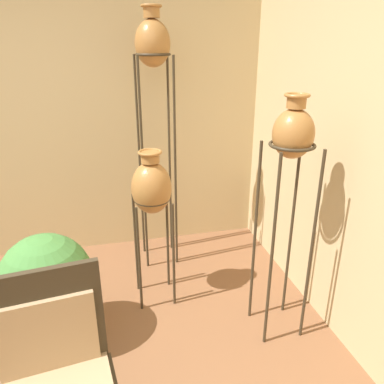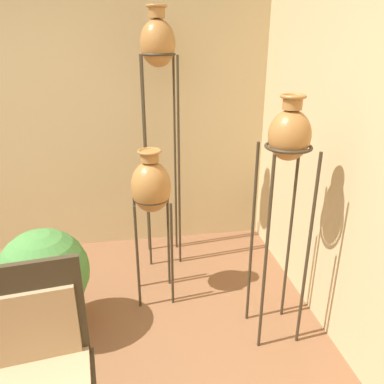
{
  "view_description": "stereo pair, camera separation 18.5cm",
  "coord_description": "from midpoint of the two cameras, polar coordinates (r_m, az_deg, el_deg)",
  "views": [
    {
      "loc": [
        0.68,
        -1.27,
        1.87
      ],
      "look_at": [
        1.28,
        1.2,
        0.85
      ],
      "focal_mm": 35.0,
      "sensor_mm": 36.0,
      "label": 1
    },
    {
      "loc": [
        0.86,
        -1.31,
        1.87
      ],
      "look_at": [
        1.28,
        1.2,
        0.85
      ],
      "focal_mm": 35.0,
      "sensor_mm": 36.0,
      "label": 2
    }
  ],
  "objects": [
    {
      "name": "wall_back",
      "position": [
        3.56,
        -22.24,
        11.82
      ],
      "size": [
        8.23,
        0.06,
        2.7
      ],
      "color": "#D1B784",
      "rests_on": "ground_plane"
    },
    {
      "name": "vase_stand_short",
      "position": [
        2.66,
        -4.29,
        0.55
      ],
      "size": [
        0.28,
        0.28,
        1.19
      ],
      "color": "#382D1E",
      "rests_on": "ground_plane"
    },
    {
      "name": "vase_stand_medium",
      "position": [
        2.25,
        16.8,
        6.68
      ],
      "size": [
        0.29,
        0.29,
        1.61
      ],
      "color": "#382D1E",
      "rests_on": "ground_plane"
    },
    {
      "name": "potted_plant",
      "position": [
        2.63,
        -19.59,
        -12.61
      ],
      "size": [
        0.58,
        0.58,
        0.78
      ],
      "color": "#B26647",
      "rests_on": "ground_plane"
    },
    {
      "name": "vase_stand_tall",
      "position": [
        3.07,
        -3.36,
        20.19
      ],
      "size": [
        0.29,
        0.29,
        2.13
      ],
      "color": "#382D1E",
      "rests_on": "ground_plane"
    },
    {
      "name": "chair",
      "position": [
        1.79,
        -20.39,
        -24.3
      ],
      "size": [
        0.56,
        0.54,
        1.05
      ],
      "rotation": [
        0.0,
        0.0,
        0.13
      ],
      "color": "#382D1E",
      "rests_on": "ground_plane"
    }
  ]
}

